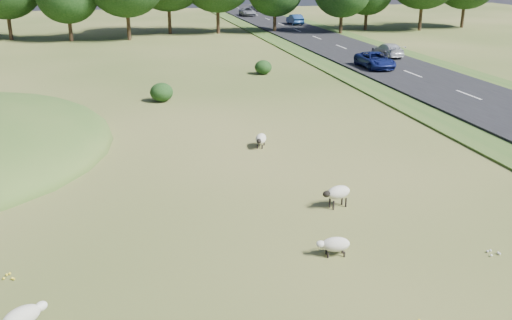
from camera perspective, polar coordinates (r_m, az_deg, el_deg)
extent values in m
plane|color=#2F4A17|center=(39.48, -8.25, 5.89)|extent=(160.00, 160.00, 0.00)
cube|color=black|center=(54.35, 12.41, 9.43)|extent=(8.00, 150.00, 0.25)
cylinder|color=black|center=(75.95, -23.43, 12.31)|extent=(0.44, 0.44, 3.61)
cylinder|color=black|center=(72.33, -18.08, 12.42)|extent=(0.44, 0.44, 3.02)
cylinder|color=black|center=(71.63, -12.64, 13.18)|extent=(0.44, 0.44, 3.90)
cylinder|color=black|center=(76.78, -8.66, 13.92)|extent=(0.44, 0.44, 4.22)
cylinder|color=black|center=(76.63, -3.82, 13.98)|extent=(0.44, 0.44, 3.94)
cylinder|color=black|center=(77.35, 1.89, 13.74)|extent=(0.44, 0.44, 3.09)
cylinder|color=black|center=(76.48, 8.49, 13.50)|extent=(0.44, 0.44, 3.12)
cylinder|color=black|center=(81.95, 10.93, 13.67)|extent=(0.44, 0.44, 2.93)
cylinder|color=black|center=(82.94, 16.14, 13.77)|extent=(0.44, 0.44, 4.16)
cylinder|color=black|center=(88.56, 19.99, 13.55)|extent=(0.44, 0.44, 3.74)
ellipsoid|color=black|center=(39.26, -9.43, 6.70)|extent=(1.56, 1.56, 1.27)
ellipsoid|color=black|center=(48.39, 0.73, 9.26)|extent=(1.44, 1.44, 1.18)
ellipsoid|color=beige|center=(29.10, 0.49, 2.15)|extent=(0.89, 1.12, 0.51)
ellipsoid|color=black|center=(28.59, 0.29, 1.90)|extent=(0.35, 0.39, 0.26)
cylinder|color=black|center=(28.91, 0.62, 1.31)|extent=(0.07, 0.07, 0.19)
cylinder|color=black|center=(28.96, 0.14, 1.34)|extent=(0.07, 0.07, 0.19)
cylinder|color=black|center=(29.46, 0.82, 1.65)|extent=(0.07, 0.07, 0.19)
cylinder|color=black|center=(29.50, 0.35, 1.68)|extent=(0.07, 0.07, 0.19)
ellipsoid|color=beige|center=(18.69, 7.98, -8.34)|extent=(0.98, 0.60, 0.47)
ellipsoid|color=silver|center=(18.57, 6.47, -8.36)|extent=(0.33, 0.26, 0.24)
cylinder|color=black|center=(18.69, 7.20, -9.44)|extent=(0.07, 0.07, 0.17)
cylinder|color=black|center=(18.88, 7.05, -9.11)|extent=(0.07, 0.07, 0.17)
cylinder|color=black|center=(18.81, 8.82, -9.31)|extent=(0.07, 0.07, 0.17)
cylinder|color=black|center=(19.01, 8.64, -8.99)|extent=(0.07, 0.07, 0.17)
ellipsoid|color=beige|center=(15.88, -22.40, -14.30)|extent=(1.12, 1.02, 0.51)
ellipsoid|color=silver|center=(16.05, -20.68, -13.52)|extent=(0.41, 0.39, 0.26)
ellipsoid|color=beige|center=(22.14, 8.24, -3.21)|extent=(1.11, 0.77, 0.52)
ellipsoid|color=black|center=(21.82, 7.08, -3.39)|extent=(0.38, 0.32, 0.26)
cylinder|color=black|center=(22.05, 7.76, -4.52)|extent=(0.07, 0.07, 0.37)
cylinder|color=black|center=(22.24, 7.38, -4.29)|extent=(0.07, 0.07, 0.37)
cylinder|color=black|center=(22.38, 8.98, -4.22)|extent=(0.07, 0.07, 0.37)
cylinder|color=black|center=(22.56, 8.60, -4.00)|extent=(0.07, 0.07, 0.37)
imported|color=silver|center=(57.47, 13.04, 10.68)|extent=(1.80, 4.43, 1.29)
imported|color=#A6A8AE|center=(109.09, 0.05, 15.05)|extent=(1.95, 4.79, 1.39)
imported|color=#929398|center=(99.18, -0.86, 14.61)|extent=(2.22, 4.82, 1.34)
imported|color=navy|center=(50.98, 11.83, 9.75)|extent=(2.22, 4.81, 1.34)
imported|color=navy|center=(85.77, 3.92, 13.87)|extent=(1.52, 4.35, 1.43)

